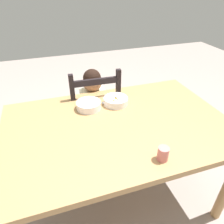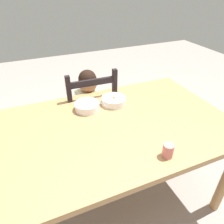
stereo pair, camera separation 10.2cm
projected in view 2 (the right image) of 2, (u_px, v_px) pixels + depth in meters
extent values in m
plane|color=gray|center=(117.00, 194.00, 1.84)|extent=(8.00, 8.00, 0.00)
cube|color=#A77D4D|center=(119.00, 125.00, 1.43)|extent=(1.53, 1.00, 0.04)
cylinder|color=#A77D4D|center=(22.00, 154.00, 1.75)|extent=(0.07, 0.07, 0.73)
cylinder|color=#A77D4D|center=(161.00, 117.00, 2.20)|extent=(0.07, 0.07, 0.73)
cube|color=black|center=(89.00, 119.00, 2.06)|extent=(0.44, 0.44, 0.02)
cube|color=black|center=(102.00, 123.00, 2.39)|extent=(0.04, 0.04, 0.42)
cube|color=black|center=(69.00, 130.00, 2.27)|extent=(0.04, 0.04, 0.42)
cube|color=black|center=(114.00, 143.00, 2.09)|extent=(0.04, 0.04, 0.42)
cube|color=black|center=(77.00, 153.00, 1.98)|extent=(0.04, 0.04, 0.42)
cube|color=black|center=(115.00, 100.00, 1.81)|extent=(0.04, 0.04, 0.55)
cube|color=black|center=(71.00, 108.00, 1.70)|extent=(0.04, 0.04, 0.55)
cube|color=black|center=(92.00, 82.00, 1.65)|extent=(0.36, 0.04, 0.05)
cube|color=black|center=(93.00, 101.00, 1.74)|extent=(0.36, 0.04, 0.05)
cube|color=beige|center=(89.00, 106.00, 1.95)|extent=(0.22, 0.14, 0.32)
sphere|color=#A77657|center=(88.00, 83.00, 1.82)|extent=(0.17, 0.17, 0.17)
sphere|color=black|center=(87.00, 79.00, 1.79)|extent=(0.16, 0.16, 0.16)
cylinder|color=#3F4C72|center=(90.00, 146.00, 2.04)|extent=(0.07, 0.07, 0.44)
cylinder|color=#3F4C72|center=(101.00, 143.00, 2.08)|extent=(0.07, 0.07, 0.44)
cylinder|color=beige|center=(78.00, 107.00, 1.78)|extent=(0.06, 0.24, 0.13)
cylinder|color=beige|center=(106.00, 101.00, 1.87)|extent=(0.06, 0.24, 0.13)
cylinder|color=white|center=(87.00, 106.00, 1.55)|extent=(0.18, 0.18, 0.06)
cylinder|color=white|center=(87.00, 109.00, 1.56)|extent=(0.08, 0.08, 0.01)
cylinder|color=#4E8C3E|center=(87.00, 105.00, 1.55)|extent=(0.15, 0.15, 0.03)
sphere|color=#58963C|center=(87.00, 103.00, 1.55)|extent=(0.01, 0.01, 0.01)
sphere|color=#4D8342|center=(86.00, 102.00, 1.55)|extent=(0.01, 0.01, 0.01)
sphere|color=#4D963B|center=(85.00, 102.00, 1.55)|extent=(0.01, 0.01, 0.01)
sphere|color=#548F38|center=(87.00, 103.00, 1.55)|extent=(0.01, 0.01, 0.01)
sphere|color=#46803B|center=(91.00, 105.00, 1.52)|extent=(0.01, 0.01, 0.01)
sphere|color=#508A33|center=(80.00, 103.00, 1.54)|extent=(0.01, 0.01, 0.01)
cylinder|color=white|center=(114.00, 101.00, 1.62)|extent=(0.19, 0.19, 0.05)
cylinder|color=white|center=(114.00, 103.00, 1.64)|extent=(0.08, 0.08, 0.01)
cylinder|color=orange|center=(114.00, 100.00, 1.62)|extent=(0.15, 0.15, 0.03)
cube|color=orange|center=(114.00, 98.00, 1.61)|extent=(0.02, 0.02, 0.01)
cube|color=orange|center=(112.00, 101.00, 1.57)|extent=(0.02, 0.02, 0.01)
cube|color=orange|center=(116.00, 100.00, 1.59)|extent=(0.02, 0.02, 0.01)
cube|color=orange|center=(114.00, 99.00, 1.60)|extent=(0.02, 0.02, 0.01)
cube|color=orange|center=(113.00, 98.00, 1.61)|extent=(0.02, 0.02, 0.01)
cube|color=orange|center=(115.00, 98.00, 1.60)|extent=(0.02, 0.02, 0.01)
cube|color=silver|center=(110.00, 102.00, 1.66)|extent=(0.10, 0.01, 0.00)
ellipsoid|color=silver|center=(102.00, 103.00, 1.64)|extent=(0.04, 0.03, 0.01)
cylinder|color=#CD716D|center=(168.00, 151.00, 1.14)|extent=(0.06, 0.06, 0.08)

